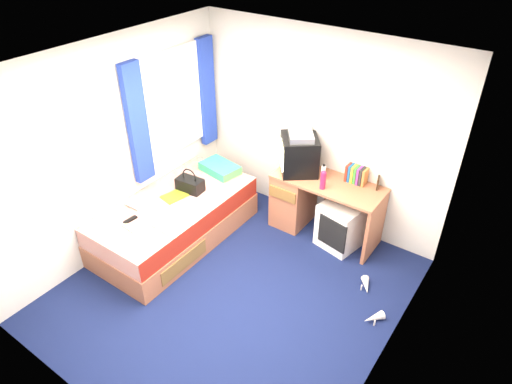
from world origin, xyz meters
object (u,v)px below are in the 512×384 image
Objects in this scene: picture_frame at (378,183)px; crt_tv at (299,154)px; white_heels at (370,301)px; vcr at (301,135)px; handbag at (190,184)px; water_bottle at (133,205)px; bed at (175,220)px; pillow at (220,168)px; aerosol_can at (323,173)px; magazine at (174,196)px; desk at (307,198)px; towel at (171,221)px; storage_cube at (341,225)px; colour_swatch_fan at (130,228)px; remote_control at (130,220)px; pink_water_bottle at (323,181)px.

crt_tv is at bearing 173.52° from picture_frame.
white_heels is at bearing -83.59° from picture_frame.
vcr is 1.44m from handbag.
water_bottle is 0.33× the size of white_heels.
bed is 5.19× the size of vcr.
handbag is (-1.92, -1.03, -0.19)m from picture_frame.
aerosol_can reaches higher than pillow.
white_heels is at bearing -11.63° from pillow.
vcr reaches higher than magazine.
handbag is (-1.14, -0.84, 0.22)m from desk.
white_heels is (2.06, 0.70, -0.55)m from towel.
desk is at bearing 44.80° from bed.
storage_cube is at bearing -9.39° from desk.
crt_tv is 1.34m from handbag.
colour_swatch_fan is at bearing -123.30° from storage_cube.
vcr is at bearing -176.19° from storage_cube.
crt_tv is at bearing 48.64° from bed.
picture_frame is 0.77× the size of aerosol_can.
handbag is at bearing -178.52° from white_heels.
vcr reaches higher than pillow.
water_bottle is at bearing -77.60° from vcr.
aerosol_can is 1.58m from handbag.
white_heels is at bearing -32.47° from desk.
desk reaches higher than remote_control.
storage_cube is 2.41m from water_bottle.
aerosol_can is 0.30× the size of white_heels.
desk is 1.49m from white_heels.
storage_cube is 0.92× the size of crt_tv.
desk is at bearing 31.39° from handbag.
bed is at bearing -136.26° from storage_cube.
aerosol_can is 0.65× the size of magazine.
vcr reaches higher than crt_tv.
handbag is (-0.02, -0.54, 0.03)m from pillow.
white_heels is (2.34, -0.48, -0.55)m from pillow.
vcr is 0.64× the size of white_heels.
pink_water_bottle is 0.73× the size of magazine.
pink_water_bottle is at bearing 48.76° from remote_control.
water_bottle reaches higher than magazine.
magazine is (-1.06, -1.05, -0.42)m from crt_tv.
magazine is (-1.98, -1.24, -0.27)m from picture_frame.
white_heels is (2.42, 0.27, -0.51)m from magazine.
pink_water_bottle reaches higher than water_bottle.
storage_cube is 2.52× the size of colour_swatch_fan.
handbag is 1.52× the size of colour_swatch_fan.
remote_control is (-1.13, -1.67, -0.42)m from crt_tv.
pink_water_bottle is (1.40, 0.12, 0.26)m from pillow.
colour_swatch_fan is 1.38× the size of remote_control.
pillow is 0.38× the size of desk.
water_bottle is (-2.21, -1.67, -0.24)m from picture_frame.
pillow is 1.21m from vcr.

